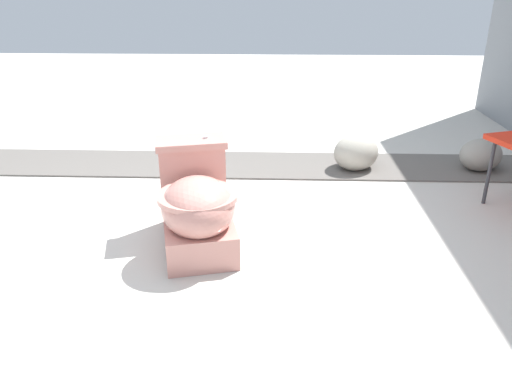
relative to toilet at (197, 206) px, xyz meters
The scene contains 5 objects.
ground_plane 0.24m from the toilet, 116.91° to the right, with size 14.00×14.00×0.00m, color beige.
gravel_strip 1.29m from the toilet, 160.65° to the left, with size 0.56×8.00×0.01m, color #605B56.
toilet is the anchor object (origin of this frame).
boulder_near 1.51m from the toilet, 139.66° to the left, with size 0.34×0.29×0.26m, color #ADA899.
boulder_far 2.20m from the toilet, 122.06° to the left, with size 0.33×0.27×0.23m, color gray.
Camera 1 is at (2.31, 0.46, 1.27)m, focal length 35.00 mm.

